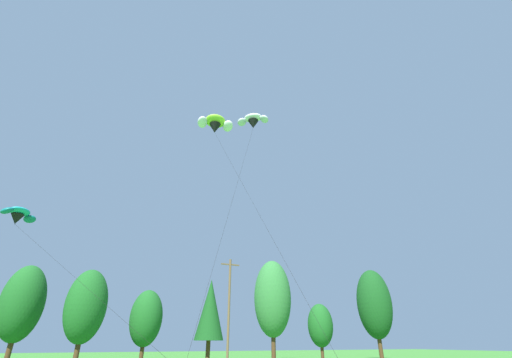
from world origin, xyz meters
TOP-DOWN VIEW (x-y plane):
  - treeline_tree_c at (-16.21, 51.28)m, footprint 4.85×4.85m
  - treeline_tree_d at (-9.17, 47.70)m, footprint 4.69×4.69m
  - treeline_tree_e at (-1.56, 51.42)m, footprint 4.27×4.27m
  - treeline_tree_f at (6.54, 48.85)m, footprint 3.96×3.96m
  - treeline_tree_g at (17.20, 50.57)m, footprint 5.76×5.76m
  - treeline_tree_h at (26.06, 50.96)m, footprint 4.07×4.07m
  - treeline_tree_i at (33.62, 46.09)m, footprint 5.50×5.50m
  - utility_pole at (5.18, 37.63)m, footprint 2.20×0.26m
  - parafoil_kite_high_teal at (-15.78, 34.18)m, footprint 13.33×16.48m
  - parafoil_kite_mid_lime_white at (0.03, 29.68)m, footprint 4.48×15.88m
  - parafoil_kite_far_white at (3.40, 27.28)m, footprint 8.92×9.42m

SIDE VIEW (x-z plane):
  - treeline_tree_h at x=26.06m, z-range 0.88..9.28m
  - treeline_tree_e at x=-1.56m, z-range 0.96..10.10m
  - utility_pole at x=5.18m, z-range 0.27..11.55m
  - treeline_tree_d at x=-9.17m, z-range 1.13..11.82m
  - treeline_tree_f at x=6.54m, z-range 1.36..12.10m
  - treeline_tree_c at x=-16.21m, z-range 1.19..12.49m
  - treeline_tree_i at x=33.62m, z-range 1.44..15.14m
  - treeline_tree_g at x=17.20m, z-range 1.55..16.22m
  - parafoil_kite_high_teal at x=-15.78m, z-range 6.51..18.58m
  - parafoil_kite_far_white at x=3.40m, z-range 11.96..35.15m
  - parafoil_kite_mid_lime_white at x=0.03m, z-range 12.12..35.25m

